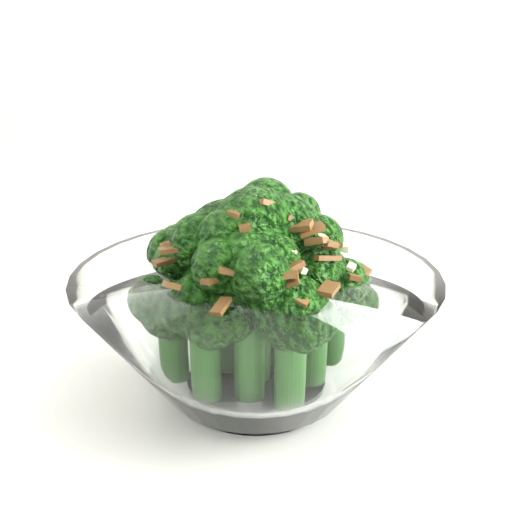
# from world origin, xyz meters

# --- Properties ---
(table) EXTENTS (1.40, 1.16, 0.75)m
(table) POSITION_xyz_m (-0.12, 0.06, 0.68)
(table) COLOR white
(table) RESTS_ON ground
(broccoli_dish) EXTENTS (0.20, 0.20, 0.12)m
(broccoli_dish) POSITION_xyz_m (0.03, -0.07, 0.80)
(broccoli_dish) COLOR white
(broccoli_dish) RESTS_ON table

